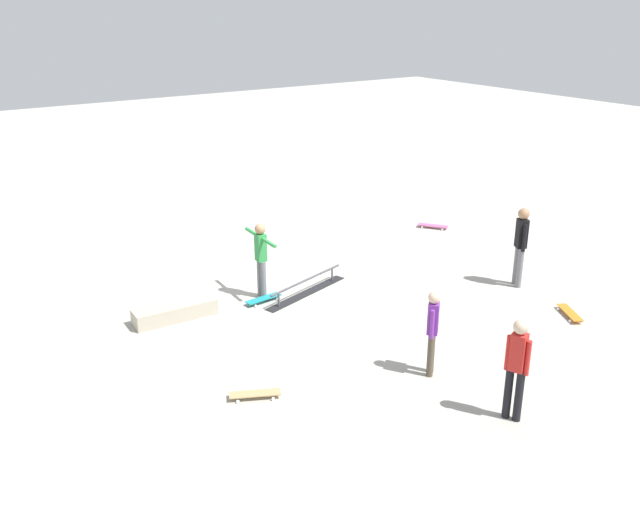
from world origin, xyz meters
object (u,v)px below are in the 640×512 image
skate_ledge (175,312)px  loose_skateboard_pink (433,226)px  loose_skateboard_orange (570,313)px  skateboard_main (264,299)px  bystander_purple_shirt (433,328)px  loose_skateboard_natural (255,394)px  skater_main (261,255)px  bystander_black_shirt (521,243)px  bystander_red_shirt (517,364)px  grind_rail (307,287)px

skate_ledge → loose_skateboard_pink: skate_ledge is taller
loose_skateboard_orange → loose_skateboard_pink: 5.76m
skateboard_main → bystander_purple_shirt: bearing=96.7°
skateboard_main → bystander_purple_shirt: (-0.83, 4.05, 0.77)m
bystander_purple_shirt → loose_skateboard_natural: bearing=-61.1°
skater_main → bystander_black_shirt: size_ratio=0.92×
skateboard_main → bystander_red_shirt: size_ratio=0.50×
grind_rail → bystander_purple_shirt: size_ratio=1.55×
skateboard_main → bystander_red_shirt: bearing=94.4°
skate_ledge → bystander_red_shirt: 6.61m
skate_ledge → skateboard_main: (-1.82, 0.27, -0.08)m
skater_main → loose_skateboard_orange: size_ratio=2.01×
loose_skateboard_natural → skater_main: bearing=-95.5°
grind_rail → bystander_black_shirt: (-3.99, 2.21, 0.84)m
bystander_purple_shirt → loose_skateboard_pink: size_ratio=1.94×
bystander_black_shirt → loose_skateboard_orange: size_ratio=2.19×
loose_skateboard_orange → bystander_purple_shirt: bearing=-60.0°
skateboard_main → loose_skateboard_pink: bearing=-170.7°
skateboard_main → bystander_red_shirt: 5.83m
bystander_black_shirt → bystander_red_shirt: bystander_black_shirt is taller
skateboard_main → bystander_purple_shirt: size_ratio=0.55×
bystander_purple_shirt → bystander_red_shirt: 1.65m
bystander_black_shirt → grind_rail: bearing=-91.1°
skate_ledge → bystander_black_shirt: bystander_black_shirt is taller
grind_rail → skate_ledge: 2.81m
bystander_red_shirt → skateboard_main: bearing=-11.9°
bystander_black_shirt → bystander_red_shirt: (4.02, 3.34, -0.07)m
bystander_red_shirt → loose_skateboard_orange: bystander_red_shirt is taller
skater_main → loose_skateboard_natural: size_ratio=1.98×
grind_rail → skater_main: (0.86, -0.38, 0.79)m
bystander_black_shirt → bystander_purple_shirt: bearing=-39.6°
skate_ledge → loose_skateboard_orange: 7.70m
grind_rail → loose_skateboard_orange: 5.30m
skateboard_main → bystander_black_shirt: size_ratio=0.47×
loose_skateboard_natural → bystander_purple_shirt: bearing=-173.7°
loose_skateboard_orange → loose_skateboard_natural: same height
skateboard_main → loose_skateboard_pink: same height
skater_main → grind_rail: bearing=-110.8°
skate_ledge → loose_skateboard_orange: size_ratio=2.02×
bystander_black_shirt → skateboard_main: bearing=-87.5°
loose_skateboard_natural → skateboard_main: bearing=-96.1°
skate_ledge → bystander_purple_shirt: bearing=121.5°
skateboard_main → bystander_black_shirt: 5.56m
grind_rail → loose_skateboard_natural: 4.11m
bystander_purple_shirt → skater_main: bearing=-121.7°
loose_skateboard_orange → skater_main: bearing=-104.3°
skater_main → bystander_black_shirt: bystander_black_shirt is taller
skateboard_main → loose_skateboard_natural: same height
bystander_red_shirt → loose_skateboard_pink: bearing=-57.1°
skater_main → loose_skateboard_natural: skater_main is taller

